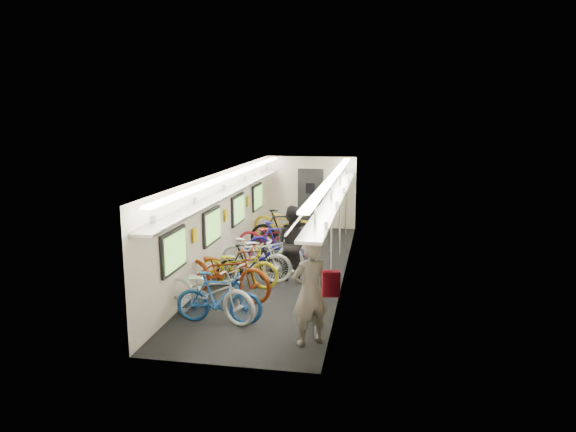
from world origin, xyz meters
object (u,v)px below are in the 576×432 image
at_px(bicycle_0, 209,291).
at_px(backpack, 331,284).
at_px(bicycle_1, 219,298).
at_px(passenger_near, 310,292).
at_px(passenger_mid, 293,243).

relative_size(bicycle_0, backpack, 5.39).
xyz_separation_m(bicycle_0, bicycle_1, (0.24, -0.16, -0.06)).
bearing_deg(backpack, passenger_near, 110.09).
distance_m(bicycle_0, passenger_mid, 2.82).
xyz_separation_m(bicycle_0, passenger_near, (1.97, -0.72, 0.35)).
bearing_deg(passenger_mid, backpack, 134.87).
height_order(bicycle_0, backpack, backpack).
relative_size(passenger_near, passenger_mid, 1.03).
relative_size(passenger_mid, backpack, 4.58).
relative_size(bicycle_1, backpack, 4.22).
xyz_separation_m(bicycle_1, backpack, (2.13, -1.22, 0.80)).
distance_m(bicycle_1, passenger_mid, 2.90).
bearing_deg(backpack, bicycle_1, 139.05).
distance_m(passenger_near, backpack, 0.86).
relative_size(bicycle_0, passenger_near, 1.15).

